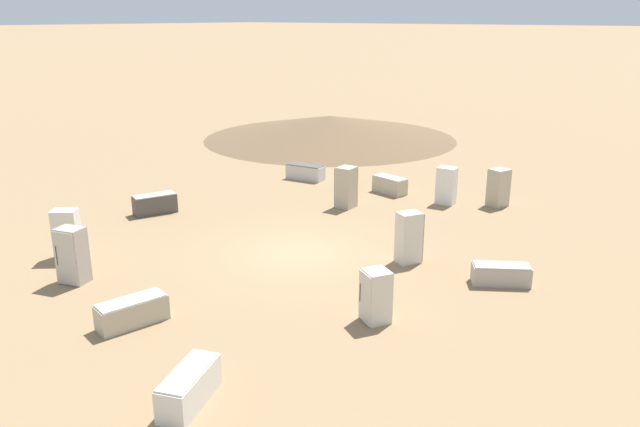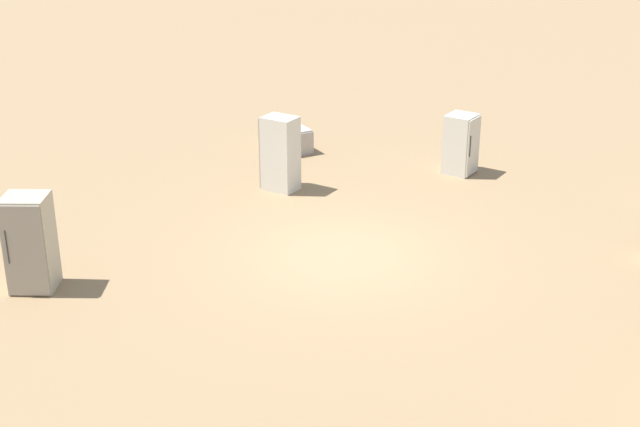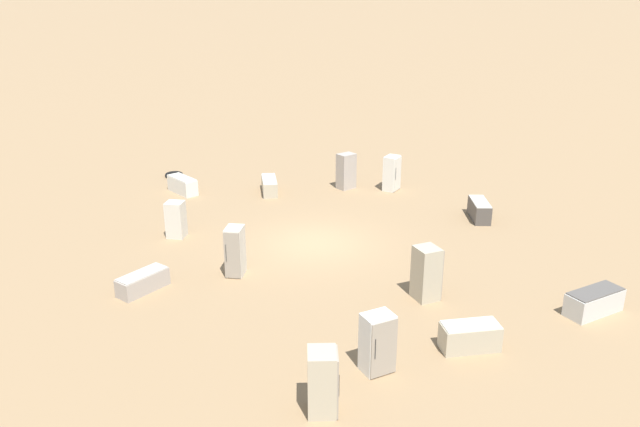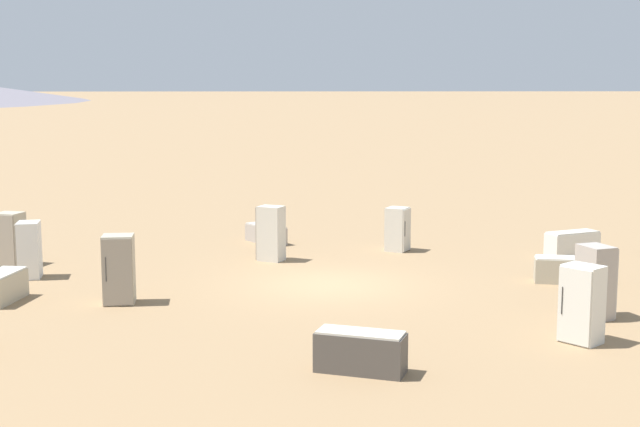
# 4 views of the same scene
# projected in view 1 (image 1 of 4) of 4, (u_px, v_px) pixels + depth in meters

# --- Properties ---
(ground_plane) EXTENTS (1000.00, 1000.00, 0.00)m
(ground_plane) POSITION_uv_depth(u_px,v_px,m) (297.00, 253.00, 20.96)
(ground_plane) COLOR #937551
(dirt_mound) EXTENTS (16.20, 16.20, 1.46)m
(dirt_mound) POSITION_uv_depth(u_px,v_px,m) (330.00, 127.00, 40.18)
(dirt_mound) COLOR brown
(dirt_mound) RESTS_ON ground_plane
(discarded_fridge_0) EXTENTS (1.74, 1.47, 0.62)m
(discarded_fridge_0) POSITION_uv_depth(u_px,v_px,m) (501.00, 274.00, 18.43)
(discarded_fridge_0) COLOR #A89E93
(discarded_fridge_0) RESTS_ON ground_plane
(discarded_fridge_1) EXTENTS (1.93, 1.02, 0.73)m
(discarded_fridge_1) POSITION_uv_depth(u_px,v_px,m) (305.00, 172.00, 30.22)
(discarded_fridge_1) COLOR silver
(discarded_fridge_1) RESTS_ON ground_plane
(discarded_fridge_2) EXTENTS (0.98, 0.96, 1.65)m
(discarded_fridge_2) POSITION_uv_depth(u_px,v_px,m) (67.00, 234.00, 20.29)
(discarded_fridge_2) COLOR silver
(discarded_fridge_2) RESTS_ON ground_plane
(discarded_fridge_3) EXTENTS (0.99, 1.88, 0.70)m
(discarded_fridge_3) POSITION_uv_depth(u_px,v_px,m) (132.00, 312.00, 16.00)
(discarded_fridge_3) COLOR #B2A88E
(discarded_fridge_3) RESTS_ON ground_plane
(discarded_fridge_4) EXTENTS (0.83, 0.93, 1.68)m
(discarded_fridge_4) POSITION_uv_depth(u_px,v_px,m) (409.00, 238.00, 19.92)
(discarded_fridge_4) COLOR beige
(discarded_fridge_4) RESTS_ON ground_plane
(discarded_fridge_5) EXTENTS (0.84, 0.72, 1.57)m
(discarded_fridge_5) POSITION_uv_depth(u_px,v_px,m) (446.00, 186.00, 26.19)
(discarded_fridge_5) COLOR white
(discarded_fridge_5) RESTS_ON ground_plane
(discarded_fridge_6) EXTENTS (0.88, 0.89, 1.41)m
(discarded_fridge_6) POSITION_uv_depth(u_px,v_px,m) (376.00, 296.00, 16.08)
(discarded_fridge_6) COLOR beige
(discarded_fridge_6) RESTS_ON ground_plane
(discarded_fridge_7) EXTENTS (0.78, 0.79, 1.70)m
(discarded_fridge_7) POSITION_uv_depth(u_px,v_px,m) (346.00, 187.00, 25.70)
(discarded_fridge_7) COLOR #B2A88E
(discarded_fridge_7) RESTS_ON ground_plane
(discarded_fridge_8) EXTENTS (1.18, 1.80, 0.79)m
(discarded_fridge_8) POSITION_uv_depth(u_px,v_px,m) (155.00, 204.00, 25.00)
(discarded_fridge_8) COLOR #4C4742
(discarded_fridge_8) RESTS_ON ground_plane
(discarded_fridge_9) EXTENTS (1.65, 0.93, 0.75)m
(discarded_fridge_9) POSITION_uv_depth(u_px,v_px,m) (390.00, 185.00, 27.88)
(discarded_fridge_9) COLOR #B2A88E
(discarded_fridge_9) RESTS_ON ground_plane
(discarded_fridge_10) EXTENTS (1.25, 1.83, 0.76)m
(discarded_fridge_10) POSITION_uv_depth(u_px,v_px,m) (189.00, 387.00, 12.72)
(discarded_fridge_10) COLOR silver
(discarded_fridge_10) RESTS_ON ground_plane
(discarded_fridge_11) EXTENTS (0.86, 0.89, 1.57)m
(discarded_fridge_11) POSITION_uv_depth(u_px,v_px,m) (498.00, 188.00, 25.90)
(discarded_fridge_11) COLOR #B2A88E
(discarded_fridge_11) RESTS_ON ground_plane
(discarded_fridge_12) EXTENTS (0.93, 0.84, 1.70)m
(discarded_fridge_12) POSITION_uv_depth(u_px,v_px,m) (72.00, 255.00, 18.41)
(discarded_fridge_12) COLOR #A89E93
(discarded_fridge_12) RESTS_ON ground_plane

